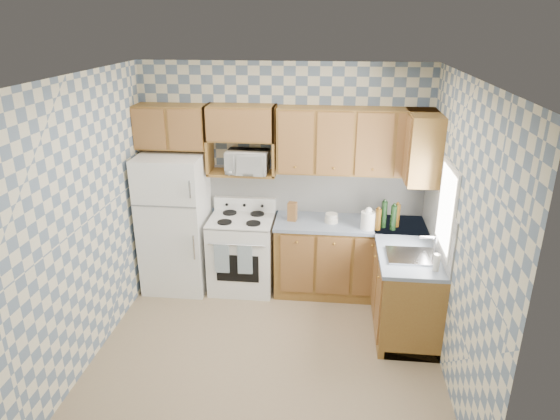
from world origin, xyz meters
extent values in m
plane|color=#8C7359|center=(0.00, 0.00, 0.00)|extent=(3.40, 3.40, 0.00)
cube|color=slate|center=(0.00, 1.60, 1.35)|extent=(3.40, 0.02, 2.70)
cube|color=slate|center=(1.70, 0.00, 1.35)|extent=(0.02, 3.20, 2.70)
cube|color=white|center=(0.40, 1.59, 1.20)|extent=(2.60, 0.02, 0.56)
cube|color=white|center=(1.69, 0.80, 1.20)|extent=(0.02, 1.60, 0.56)
cube|color=white|center=(-1.27, 1.25, 0.84)|extent=(0.75, 0.70, 1.68)
cube|color=white|center=(-0.47, 1.28, 0.45)|extent=(0.76, 0.65, 0.90)
cube|color=silver|center=(-0.47, 1.28, 0.91)|extent=(0.76, 0.65, 0.02)
cube|color=white|center=(-0.47, 1.55, 1.00)|extent=(0.76, 0.08, 0.17)
cube|color=navy|center=(-0.65, 0.93, 0.55)|extent=(0.17, 0.02, 0.36)
cube|color=navy|center=(-0.38, 0.93, 0.55)|extent=(0.17, 0.02, 0.36)
cube|color=brown|center=(0.82, 1.30, 0.44)|extent=(1.75, 0.60, 0.88)
cube|color=brown|center=(1.40, 0.80, 0.44)|extent=(0.60, 1.60, 0.88)
cube|color=slate|center=(0.82, 1.30, 0.90)|extent=(1.77, 0.63, 0.04)
cube|color=slate|center=(1.40, 0.80, 0.90)|extent=(0.63, 1.60, 0.04)
cube|color=brown|center=(0.82, 1.44, 1.85)|extent=(1.75, 0.33, 0.74)
cube|color=brown|center=(-1.29, 1.44, 1.97)|extent=(0.82, 0.33, 0.50)
cube|color=brown|center=(1.53, 1.25, 1.85)|extent=(0.33, 0.70, 0.74)
cube|color=brown|center=(-0.47, 1.44, 1.44)|extent=(0.80, 0.33, 0.03)
imported|color=white|center=(-0.40, 1.40, 1.58)|extent=(0.49, 0.34, 0.27)
cube|color=#B7B7BC|center=(1.40, 0.45, 0.93)|extent=(0.48, 0.40, 0.03)
cube|color=silver|center=(1.69, 0.45, 1.45)|extent=(0.02, 0.66, 0.86)
cylinder|color=black|center=(1.18, 1.19, 1.07)|extent=(0.07, 0.07, 0.31)
cylinder|color=black|center=(1.28, 1.13, 1.06)|extent=(0.07, 0.07, 0.29)
cylinder|color=#4F320E|center=(1.33, 1.23, 1.05)|extent=(0.07, 0.07, 0.27)
cylinder|color=#4F320E|center=(1.11, 1.11, 1.04)|extent=(0.07, 0.07, 0.25)
cube|color=brown|center=(0.14, 1.28, 1.03)|extent=(0.11, 0.11, 0.22)
cylinder|color=white|center=(1.01, 1.12, 1.02)|extent=(0.16, 0.16, 0.20)
cylinder|color=beige|center=(1.59, 0.18, 1.01)|extent=(0.06, 0.06, 0.17)
camera|label=1|loc=(0.57, -4.13, 3.16)|focal=32.00mm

